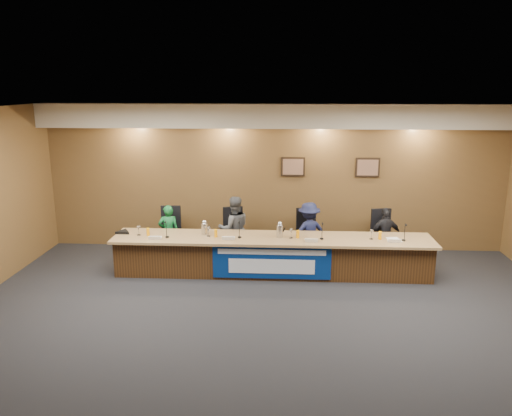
{
  "coord_description": "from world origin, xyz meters",
  "views": [
    {
      "loc": [
        0.2,
        -6.75,
        3.59
      ],
      "look_at": [
        -0.33,
        2.72,
        1.23
      ],
      "focal_mm": 35.0,
      "sensor_mm": 36.0,
      "label": 1
    }
  ],
  "objects_px": {
    "panelist_d": "(385,236)",
    "office_chair_a": "(170,236)",
    "panelist_c": "(309,232)",
    "office_chair_b": "(235,237)",
    "office_chair_c": "(308,238)",
    "banner": "(272,262)",
    "panelist_a": "(169,232)",
    "carafe_mid": "(280,231)",
    "office_chair_d": "(384,239)",
    "speakerphone": "(123,232)",
    "panelist_b": "(234,229)",
    "carafe_left": "(205,229)",
    "dais_body": "(272,256)"
  },
  "relations": [
    {
      "from": "panelist_c",
      "to": "speakerphone",
      "type": "bearing_deg",
      "value": -11.08
    },
    {
      "from": "dais_body",
      "to": "panelist_a",
      "type": "bearing_deg",
      "value": 161.98
    },
    {
      "from": "office_chair_c",
      "to": "office_chair_d",
      "type": "bearing_deg",
      "value": -12.71
    },
    {
      "from": "office_chair_a",
      "to": "carafe_mid",
      "type": "relative_size",
      "value": 1.93
    },
    {
      "from": "carafe_mid",
      "to": "speakerphone",
      "type": "bearing_deg",
      "value": 178.12
    },
    {
      "from": "banner",
      "to": "carafe_left",
      "type": "bearing_deg",
      "value": 160.61
    },
    {
      "from": "dais_body",
      "to": "speakerphone",
      "type": "xyz_separation_m",
      "value": [
        -2.92,
        0.05,
        0.43
      ]
    },
    {
      "from": "panelist_d",
      "to": "office_chair_c",
      "type": "distance_m",
      "value": 1.56
    },
    {
      "from": "panelist_c",
      "to": "carafe_left",
      "type": "distance_m",
      "value": 2.17
    },
    {
      "from": "banner",
      "to": "dais_body",
      "type": "bearing_deg",
      "value": 90.0
    },
    {
      "from": "office_chair_d",
      "to": "speakerphone",
      "type": "bearing_deg",
      "value": 177.05
    },
    {
      "from": "panelist_c",
      "to": "office_chair_b",
      "type": "bearing_deg",
      "value": -25.05
    },
    {
      "from": "panelist_c",
      "to": "office_chair_b",
      "type": "relative_size",
      "value": 2.62
    },
    {
      "from": "panelist_d",
      "to": "office_chair_a",
      "type": "bearing_deg",
      "value": -15.28
    },
    {
      "from": "office_chair_c",
      "to": "carafe_left",
      "type": "bearing_deg",
      "value": -172.3
    },
    {
      "from": "office_chair_c",
      "to": "panelist_d",
      "type": "bearing_deg",
      "value": -16.39
    },
    {
      "from": "banner",
      "to": "office_chair_a",
      "type": "distance_m",
      "value": 2.51
    },
    {
      "from": "office_chair_a",
      "to": "office_chair_b",
      "type": "xyz_separation_m",
      "value": [
        1.37,
        0.0,
        0.0
      ]
    },
    {
      "from": "banner",
      "to": "office_chair_a",
      "type": "xyz_separation_m",
      "value": [
        -2.18,
        1.23,
        0.1
      ]
    },
    {
      "from": "panelist_c",
      "to": "office_chair_d",
      "type": "height_order",
      "value": "panelist_c"
    },
    {
      "from": "office_chair_b",
      "to": "office_chair_d",
      "type": "bearing_deg",
      "value": -14.67
    },
    {
      "from": "speakerphone",
      "to": "panelist_d",
      "type": "bearing_deg",
      "value": 7.24
    },
    {
      "from": "office_chair_a",
      "to": "office_chair_d",
      "type": "relative_size",
      "value": 1.0
    },
    {
      "from": "dais_body",
      "to": "panelist_c",
      "type": "bearing_deg",
      "value": 44.15
    },
    {
      "from": "panelist_a",
      "to": "office_chair_d",
      "type": "height_order",
      "value": "panelist_a"
    },
    {
      "from": "office_chair_b",
      "to": "office_chair_c",
      "type": "xyz_separation_m",
      "value": [
        1.54,
        0.0,
        0.0
      ]
    },
    {
      "from": "panelist_d",
      "to": "office_chair_c",
      "type": "height_order",
      "value": "panelist_d"
    },
    {
      "from": "banner",
      "to": "carafe_left",
      "type": "relative_size",
      "value": 9.75
    },
    {
      "from": "office_chair_b",
      "to": "carafe_mid",
      "type": "bearing_deg",
      "value": -56.85
    },
    {
      "from": "office_chair_b",
      "to": "carafe_left",
      "type": "distance_m",
      "value": 0.99
    },
    {
      "from": "banner",
      "to": "speakerphone",
      "type": "xyz_separation_m",
      "value": [
        -2.92,
        0.46,
        0.4
      ]
    },
    {
      "from": "banner",
      "to": "office_chair_c",
      "type": "bearing_deg",
      "value": 59.15
    },
    {
      "from": "panelist_d",
      "to": "carafe_mid",
      "type": "xyz_separation_m",
      "value": [
        -2.14,
        -0.76,
        0.29
      ]
    },
    {
      "from": "panelist_b",
      "to": "office_chair_b",
      "type": "height_order",
      "value": "panelist_b"
    },
    {
      "from": "banner",
      "to": "panelist_a",
      "type": "relative_size",
      "value": 1.89
    },
    {
      "from": "banner",
      "to": "office_chair_b",
      "type": "bearing_deg",
      "value": 123.46
    },
    {
      "from": "panelist_b",
      "to": "speakerphone",
      "type": "bearing_deg",
      "value": 0.71
    },
    {
      "from": "office_chair_d",
      "to": "panelist_b",
      "type": "bearing_deg",
      "value": 170.58
    },
    {
      "from": "office_chair_c",
      "to": "carafe_left",
      "type": "xyz_separation_m",
      "value": [
        -2.05,
        -0.76,
        0.38
      ]
    },
    {
      "from": "office_chair_d",
      "to": "carafe_mid",
      "type": "relative_size",
      "value": 1.93
    },
    {
      "from": "panelist_c",
      "to": "office_chair_b",
      "type": "height_order",
      "value": "panelist_c"
    },
    {
      "from": "panelist_a",
      "to": "panelist_c",
      "type": "xyz_separation_m",
      "value": [
        2.92,
        0.0,
        0.05
      ]
    },
    {
      "from": "panelist_d",
      "to": "office_chair_b",
      "type": "distance_m",
      "value": 3.1
    },
    {
      "from": "office_chair_b",
      "to": "panelist_a",
      "type": "bearing_deg",
      "value": 169.49
    },
    {
      "from": "speakerphone",
      "to": "office_chair_a",
      "type": "bearing_deg",
      "value": 45.82
    },
    {
      "from": "panelist_a",
      "to": "panelist_c",
      "type": "distance_m",
      "value": 2.92
    },
    {
      "from": "panelist_a",
      "to": "panelist_c",
      "type": "height_order",
      "value": "panelist_c"
    },
    {
      "from": "panelist_b",
      "to": "panelist_a",
      "type": "bearing_deg",
      "value": -16.67
    },
    {
      "from": "panelist_c",
      "to": "speakerphone",
      "type": "xyz_separation_m",
      "value": [
        -3.66,
        -0.66,
        0.15
      ]
    },
    {
      "from": "office_chair_b",
      "to": "office_chair_a",
      "type": "bearing_deg",
      "value": 165.33
    }
  ]
}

